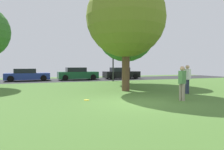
{
  "coord_description": "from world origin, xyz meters",
  "views": [
    {
      "loc": [
        -4.5,
        -8.37,
        1.71
      ],
      "look_at": [
        0.0,
        3.34,
        1.12
      ],
      "focal_mm": 33.74,
      "sensor_mm": 36.0,
      "label": 1
    }
  ],
  "objects_px": {
    "parked_car_blue": "(27,75)",
    "person_walking": "(187,78)",
    "parked_car_black": "(121,74)",
    "oak_tree_right": "(126,18)",
    "frisbee_disc": "(86,100)",
    "oak_tree_left": "(126,32)",
    "street_lamp_post": "(113,60)",
    "parked_car_green": "(77,74)",
    "person_thrower": "(182,82)"
  },
  "relations": [
    {
      "from": "person_thrower",
      "to": "parked_car_blue",
      "type": "relative_size",
      "value": 0.36
    },
    {
      "from": "street_lamp_post",
      "to": "person_walking",
      "type": "bearing_deg",
      "value": -86.35
    },
    {
      "from": "oak_tree_left",
      "to": "parked_car_green",
      "type": "xyz_separation_m",
      "value": [
        -3.26,
        6.33,
        -4.1
      ]
    },
    {
      "from": "parked_car_green",
      "to": "parked_car_black",
      "type": "relative_size",
      "value": 1.03
    },
    {
      "from": "oak_tree_right",
      "to": "person_thrower",
      "type": "bearing_deg",
      "value": -78.92
    },
    {
      "from": "oak_tree_right",
      "to": "frisbee_disc",
      "type": "distance_m",
      "value": 6.48
    },
    {
      "from": "parked_car_black",
      "to": "oak_tree_left",
      "type": "bearing_deg",
      "value": -109.67
    },
    {
      "from": "person_thrower",
      "to": "parked_car_black",
      "type": "bearing_deg",
      "value": -118.6
    },
    {
      "from": "person_thrower",
      "to": "oak_tree_left",
      "type": "bearing_deg",
      "value": -114.38
    },
    {
      "from": "parked_car_green",
      "to": "parked_car_black",
      "type": "xyz_separation_m",
      "value": [
        5.46,
        -0.19,
        -0.01
      ]
    },
    {
      "from": "oak_tree_left",
      "to": "street_lamp_post",
      "type": "bearing_deg",
      "value": 95.45
    },
    {
      "from": "parked_car_blue",
      "to": "frisbee_disc",
      "type": "bearing_deg",
      "value": -78.75
    },
    {
      "from": "oak_tree_left",
      "to": "person_walking",
      "type": "bearing_deg",
      "value": -86.96
    },
    {
      "from": "oak_tree_right",
      "to": "person_walking",
      "type": "relative_size",
      "value": 4.36
    },
    {
      "from": "parked_car_blue",
      "to": "person_walking",
      "type": "bearing_deg",
      "value": -57.7
    },
    {
      "from": "frisbee_disc",
      "to": "parked_car_green",
      "type": "height_order",
      "value": "parked_car_green"
    },
    {
      "from": "street_lamp_post",
      "to": "parked_car_black",
      "type": "bearing_deg",
      "value": 55.1
    },
    {
      "from": "parked_car_black",
      "to": "parked_car_green",
      "type": "bearing_deg",
      "value": 178.02
    },
    {
      "from": "person_thrower",
      "to": "person_walking",
      "type": "xyz_separation_m",
      "value": [
        1.97,
        1.93,
        0.03
      ]
    },
    {
      "from": "frisbee_disc",
      "to": "oak_tree_left",
      "type": "bearing_deg",
      "value": 54.14
    },
    {
      "from": "parked_car_green",
      "to": "frisbee_disc",
      "type": "bearing_deg",
      "value": -100.05
    },
    {
      "from": "person_thrower",
      "to": "street_lamp_post",
      "type": "bearing_deg",
      "value": -111.34
    },
    {
      "from": "frisbee_disc",
      "to": "parked_car_black",
      "type": "bearing_deg",
      "value": 60.56
    },
    {
      "from": "oak_tree_right",
      "to": "street_lamp_post",
      "type": "bearing_deg",
      "value": 74.54
    },
    {
      "from": "person_walking",
      "to": "parked_car_blue",
      "type": "xyz_separation_m",
      "value": [
        -9.14,
        14.45,
        -0.33
      ]
    },
    {
      "from": "oak_tree_left",
      "to": "parked_car_green",
      "type": "height_order",
      "value": "oak_tree_left"
    },
    {
      "from": "oak_tree_right",
      "to": "parked_car_blue",
      "type": "distance_m",
      "value": 14.07
    },
    {
      "from": "person_thrower",
      "to": "frisbee_disc",
      "type": "xyz_separation_m",
      "value": [
        -4.25,
        1.75,
        -0.9
      ]
    },
    {
      "from": "oak_tree_right",
      "to": "person_thrower",
      "type": "relative_size",
      "value": 4.48
    },
    {
      "from": "parked_car_black",
      "to": "oak_tree_right",
      "type": "bearing_deg",
      "value": -112.1
    },
    {
      "from": "oak_tree_left",
      "to": "parked_car_black",
      "type": "distance_m",
      "value": 7.71
    },
    {
      "from": "person_thrower",
      "to": "parked_car_blue",
      "type": "height_order",
      "value": "person_thrower"
    },
    {
      "from": "frisbee_disc",
      "to": "parked_car_black",
      "type": "xyz_separation_m",
      "value": [
        8.0,
        14.18,
        0.64
      ]
    },
    {
      "from": "oak_tree_right",
      "to": "person_walking",
      "type": "distance_m",
      "value": 5.46
    },
    {
      "from": "parked_car_green",
      "to": "person_thrower",
      "type": "bearing_deg",
      "value": -83.97
    },
    {
      "from": "person_walking",
      "to": "parked_car_green",
      "type": "distance_m",
      "value": 14.66
    },
    {
      "from": "person_walking",
      "to": "street_lamp_post",
      "type": "xyz_separation_m",
      "value": [
        -0.67,
        10.49,
        1.31
      ]
    },
    {
      "from": "parked_car_blue",
      "to": "parked_car_green",
      "type": "bearing_deg",
      "value": -2.76
    },
    {
      "from": "parked_car_blue",
      "to": "street_lamp_post",
      "type": "distance_m",
      "value": 9.49
    },
    {
      "from": "person_walking",
      "to": "parked_car_black",
      "type": "height_order",
      "value": "person_walking"
    },
    {
      "from": "person_thrower",
      "to": "person_walking",
      "type": "bearing_deg",
      "value": -150.99
    },
    {
      "from": "oak_tree_right",
      "to": "oak_tree_left",
      "type": "xyz_separation_m",
      "value": [
        2.44,
        5.28,
        -0.04
      ]
    },
    {
      "from": "person_walking",
      "to": "parked_car_blue",
      "type": "relative_size",
      "value": 0.37
    },
    {
      "from": "parked_car_blue",
      "to": "street_lamp_post",
      "type": "relative_size",
      "value": 1.01
    },
    {
      "from": "oak_tree_left",
      "to": "person_walking",
      "type": "xyz_separation_m",
      "value": [
        0.42,
        -7.86,
        -3.82
      ]
    },
    {
      "from": "person_walking",
      "to": "frisbee_disc",
      "type": "bearing_deg",
      "value": 75.26
    },
    {
      "from": "oak_tree_left",
      "to": "frisbee_disc",
      "type": "bearing_deg",
      "value": -125.86
    },
    {
      "from": "oak_tree_right",
      "to": "parked_car_black",
      "type": "xyz_separation_m",
      "value": [
        4.64,
        11.42,
        -4.16
      ]
    },
    {
      "from": "person_thrower",
      "to": "parked_car_green",
      "type": "bearing_deg",
      "value": -99.31
    },
    {
      "from": "parked_car_green",
      "to": "parked_car_blue",
      "type": "bearing_deg",
      "value": 177.24
    }
  ]
}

